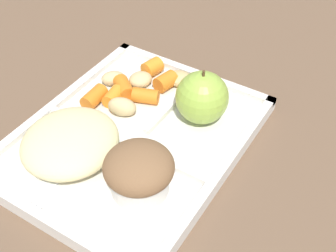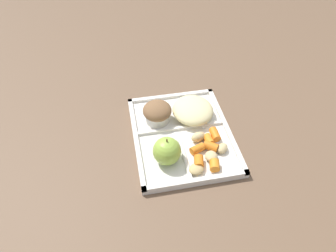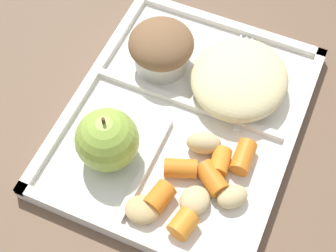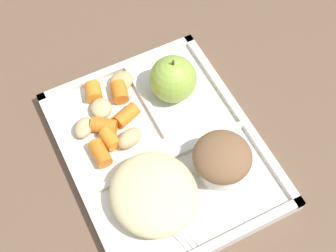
% 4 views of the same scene
% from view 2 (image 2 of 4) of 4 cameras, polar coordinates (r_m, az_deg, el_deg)
% --- Properties ---
extents(ground, '(6.00, 6.00, 0.00)m').
position_cam_2_polar(ground, '(0.84, 2.60, -2.06)').
color(ground, brown).
extents(lunch_tray, '(0.32, 0.26, 0.02)m').
position_cam_2_polar(lunch_tray, '(0.84, 2.61, -1.74)').
color(lunch_tray, silver).
rests_on(lunch_tray, ground).
extents(green_apple, '(0.07, 0.07, 0.08)m').
position_cam_2_polar(green_apple, '(0.75, -0.20, -4.69)').
color(green_apple, '#93B742').
rests_on(green_apple, lunch_tray).
extents(bran_muffin, '(0.08, 0.08, 0.06)m').
position_cam_2_polar(bran_muffin, '(0.85, -2.01, 2.54)').
color(bran_muffin, silver).
rests_on(bran_muffin, lunch_tray).
extents(carrot_slice_near_corner, '(0.04, 0.02, 0.02)m').
position_cam_2_polar(carrot_slice_near_corner, '(0.83, 8.73, -1.54)').
color(carrot_slice_near_corner, orange).
rests_on(carrot_slice_near_corner, lunch_tray).
extents(carrot_slice_small, '(0.04, 0.04, 0.02)m').
position_cam_2_polar(carrot_slice_small, '(0.80, 8.00, -3.76)').
color(carrot_slice_small, orange).
rests_on(carrot_slice_small, lunch_tray).
extents(carrot_slice_large, '(0.03, 0.02, 0.02)m').
position_cam_2_polar(carrot_slice_large, '(0.81, 7.59, -2.55)').
color(carrot_slice_large, orange).
rests_on(carrot_slice_large, lunch_tray).
extents(carrot_slice_edge, '(0.03, 0.04, 0.02)m').
position_cam_2_polar(carrot_slice_edge, '(0.79, 5.50, -4.29)').
color(carrot_slice_edge, orange).
rests_on(carrot_slice_edge, lunch_tray).
extents(carrot_slice_center, '(0.03, 0.03, 0.02)m').
position_cam_2_polar(carrot_slice_center, '(0.76, 5.77, -6.64)').
color(carrot_slice_center, orange).
rests_on(carrot_slice_center, lunch_tray).
extents(carrot_slice_tilted, '(0.03, 0.03, 0.02)m').
position_cam_2_polar(carrot_slice_tilted, '(0.76, 8.69, -7.26)').
color(carrot_slice_tilted, orange).
rests_on(carrot_slice_tilted, lunch_tray).
extents(potato_chunk_golden, '(0.04, 0.04, 0.02)m').
position_cam_2_polar(potato_chunk_golden, '(0.80, 10.09, -4.10)').
color(potato_chunk_golden, tan).
rests_on(potato_chunk_golden, lunch_tray).
extents(potato_chunk_browned, '(0.04, 0.04, 0.02)m').
position_cam_2_polar(potato_chunk_browned, '(0.78, 8.06, -5.62)').
color(potato_chunk_browned, tan).
rests_on(potato_chunk_browned, lunch_tray).
extents(potato_chunk_corner, '(0.03, 0.04, 0.03)m').
position_cam_2_polar(potato_chunk_corner, '(0.81, 5.67, -2.01)').
color(potato_chunk_corner, tan).
rests_on(potato_chunk_corner, lunch_tray).
extents(potato_chunk_large, '(0.04, 0.05, 0.02)m').
position_cam_2_polar(potato_chunk_large, '(0.75, 5.30, -8.04)').
color(potato_chunk_large, tan).
rests_on(potato_chunk_large, lunch_tray).
extents(egg_noodle_pile, '(0.12, 0.12, 0.04)m').
position_cam_2_polar(egg_noodle_pile, '(0.87, 4.64, 2.99)').
color(egg_noodle_pile, beige).
rests_on(egg_noodle_pile, lunch_tray).
extents(meatball_front, '(0.04, 0.04, 0.04)m').
position_cam_2_polar(meatball_front, '(0.86, 3.91, 2.21)').
color(meatball_front, brown).
rests_on(meatball_front, lunch_tray).
extents(meatball_side, '(0.03, 0.03, 0.03)m').
position_cam_2_polar(meatball_side, '(0.87, 3.18, 2.79)').
color(meatball_side, brown).
rests_on(meatball_side, lunch_tray).
extents(meatball_center, '(0.03, 0.03, 0.03)m').
position_cam_2_polar(meatball_center, '(0.87, 4.58, 2.33)').
color(meatball_center, brown).
rests_on(meatball_center, lunch_tray).
extents(meatball_back, '(0.03, 0.03, 0.03)m').
position_cam_2_polar(meatball_back, '(0.88, 5.29, 2.96)').
color(meatball_back, '#755B4C').
rests_on(meatball_back, lunch_tray).
extents(plastic_fork, '(0.15, 0.05, 0.00)m').
position_cam_2_polar(plastic_fork, '(0.90, 4.08, 3.07)').
color(plastic_fork, white).
rests_on(plastic_fork, lunch_tray).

